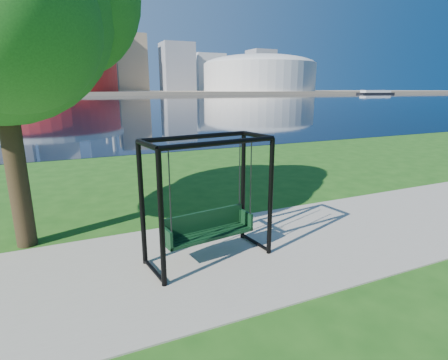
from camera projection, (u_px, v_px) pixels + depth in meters
ground at (226, 245)px, 7.80m from camera, size 900.00×900.00×0.00m
path at (236, 253)px, 7.35m from camera, size 120.00×4.00×0.03m
river at (75, 102)px, 97.82m from camera, size 900.00×180.00×0.02m
far_bank at (66, 92)px, 277.61m from camera, size 900.00×228.00×2.00m
stadium at (47, 70)px, 207.65m from camera, size 83.00×83.00×32.00m
arena at (259, 72)px, 264.80m from camera, size 84.00×84.00×26.56m
skyline at (56, 47)px, 278.95m from camera, size 392.00×66.00×96.50m
swing at (207, 202)px, 6.86m from camera, size 2.57×1.39×2.50m
barge at (376, 92)px, 247.64m from camera, size 28.30×9.40×2.78m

